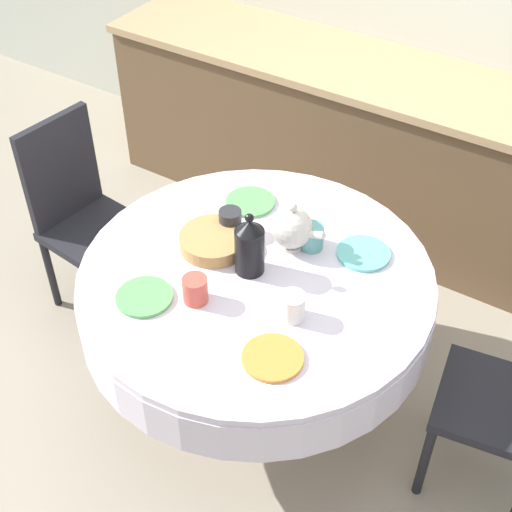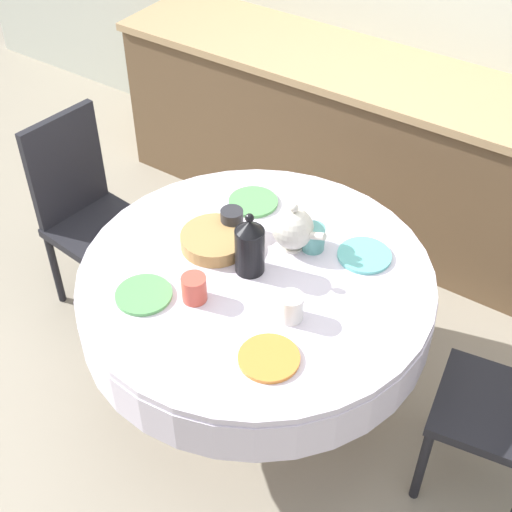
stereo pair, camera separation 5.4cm
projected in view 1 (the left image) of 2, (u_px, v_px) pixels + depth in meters
ground_plane at (256, 394)px, 3.09m from camera, size 12.00×12.00×0.00m
kitchen_counter at (399, 158)px, 3.66m from camera, size 3.24×0.64×0.90m
dining_table at (256, 296)px, 2.69m from camera, size 1.33×1.33×0.72m
chair_right at (82, 210)px, 3.22m from camera, size 0.44×0.44×0.95m
plate_near_left at (144, 297)px, 2.51m from camera, size 0.20×0.20×0.01m
cup_near_left at (195, 290)px, 2.47m from camera, size 0.09×0.09×0.10m
plate_near_right at (273, 358)px, 2.30m from camera, size 0.20×0.20×0.01m
cup_near_right at (292, 306)px, 2.41m from camera, size 0.09×0.09×0.10m
plate_far_left at (250, 202)px, 2.92m from camera, size 0.20×0.20×0.01m
cup_far_left at (230, 221)px, 2.75m from camera, size 0.09×0.09×0.10m
plate_far_right at (363, 253)px, 2.68m from camera, size 0.20×0.20×0.01m
cup_far_right at (312, 237)px, 2.69m from camera, size 0.09×0.09×0.10m
coffee_carafe at (249, 247)px, 2.55m from camera, size 0.11×0.11×0.26m
teapot at (292, 228)px, 2.66m from camera, size 0.22×0.16×0.21m
bread_basket at (214, 241)px, 2.70m from camera, size 0.26×0.26×0.06m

